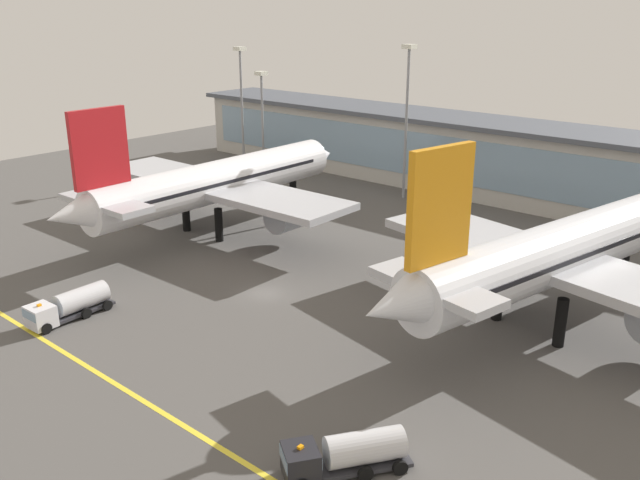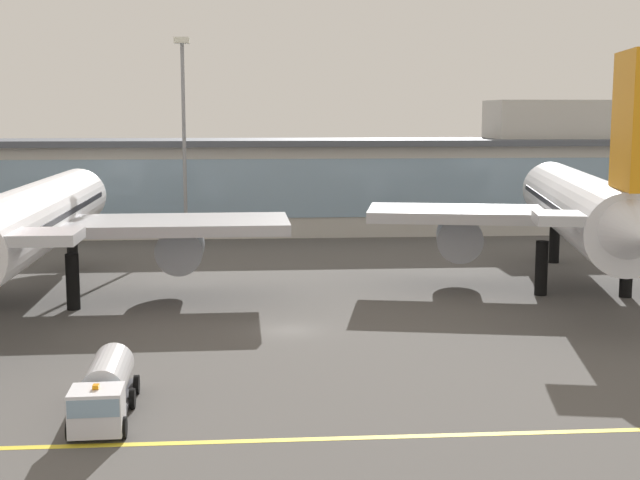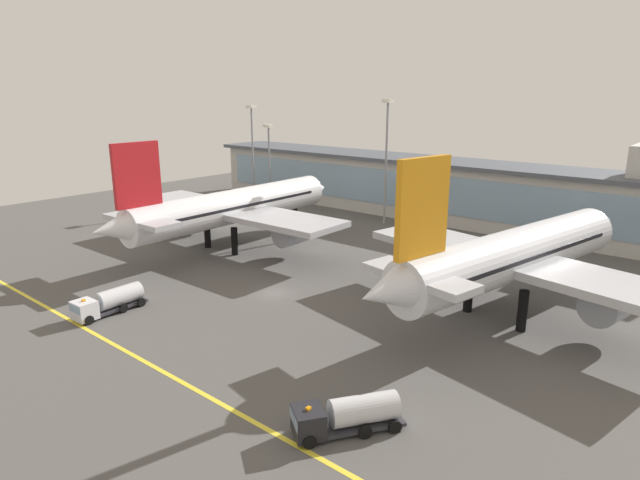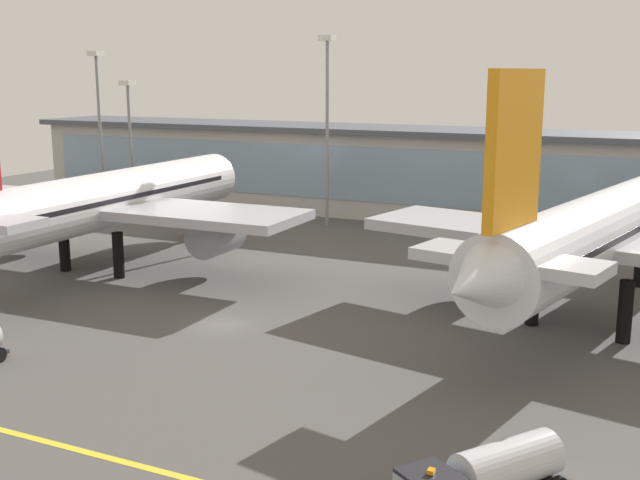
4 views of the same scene
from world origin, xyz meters
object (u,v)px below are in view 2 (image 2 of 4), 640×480
Objects in this scene: airliner_near_right at (580,209)px; airliner_near_left at (35,220)px; fuel_tanker_truck at (104,390)px; apron_light_mast_centre at (184,112)px.

airliner_near_left is at bearing 103.25° from airliner_near_right.
airliner_near_right reaches higher than fuel_tanker_truck.
airliner_near_right is 1.94× the size of apron_light_mast_centre.
airliner_near_right is 5.28× the size of fuel_tanker_truck.
airliner_near_left is at bearing -107.92° from apron_light_mast_centre.
airliner_near_left reaches higher than fuel_tanker_truck.
fuel_tanker_truck is (-37.49, -31.02, -5.95)m from airliner_near_right.
apron_light_mast_centre is at bearing 62.66° from airliner_near_right.
airliner_near_left is 31.56m from fuel_tanker_truck.
airliner_near_left is 1.05× the size of airliner_near_right.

